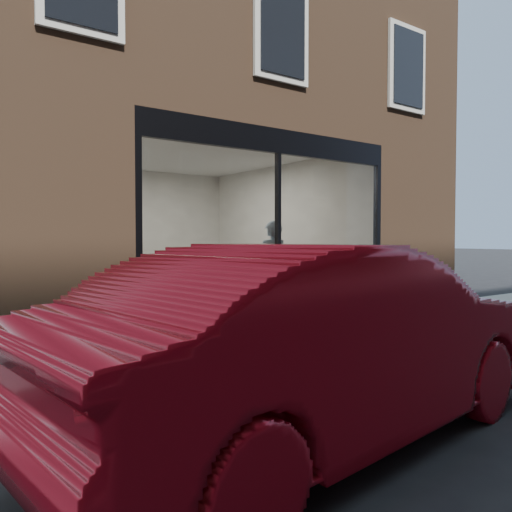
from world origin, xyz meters
TOP-DOWN VIEW (x-y plane):
  - ground at (0.00, 0.00)m, footprint 120.00×120.00m
  - sidewalk_near at (0.00, 1.00)m, footprint 40.00×2.00m
  - kerb_near at (0.00, -0.05)m, footprint 40.00×0.10m
  - host_building_pier_right at (3.75, 8.00)m, footprint 2.50×12.00m
  - host_building_backfill at (0.00, 11.00)m, footprint 5.00×6.00m
  - cafe_floor at (0.00, 5.00)m, footprint 6.00×6.00m
  - cafe_ceiling at (0.00, 5.00)m, footprint 6.00×6.00m
  - cafe_wall_back at (0.00, 7.99)m, footprint 5.00×0.00m
  - cafe_wall_left at (-2.49, 5.00)m, footprint 0.00×6.00m
  - cafe_wall_right at (2.49, 5.00)m, footprint 0.00×6.00m
  - storefront_kick at (0.00, 2.05)m, footprint 5.00×0.10m
  - storefront_header at (0.00, 2.05)m, footprint 5.00×0.10m
  - storefront_mullion at (0.00, 2.05)m, footprint 0.06×0.10m
  - storefront_glass at (0.00, 2.02)m, footprint 4.80×0.00m
  - banquette at (0.00, 2.45)m, footprint 4.00×0.55m
  - person at (0.41, 2.74)m, footprint 0.69×0.52m
  - cafe_table_left at (-0.85, 3.20)m, footprint 0.82×0.82m
  - cafe_table_right at (0.52, 3.41)m, footprint 0.89×0.89m
  - cafe_chair_left at (-1.01, 4.24)m, footprint 0.46×0.46m
  - cafe_chair_right at (0.64, 4.00)m, footprint 0.42×0.42m
  - wall_poster at (-2.45, 5.12)m, footprint 0.02×0.56m
  - parked_car at (-2.73, -1.93)m, footprint 4.28×1.95m

SIDE VIEW (x-z plane):
  - ground at x=0.00m, z-range 0.00..0.00m
  - sidewalk_near at x=0.00m, z-range 0.00..0.01m
  - cafe_floor at x=0.00m, z-range 0.02..0.02m
  - kerb_near at x=0.00m, z-range 0.00..0.12m
  - storefront_kick at x=0.00m, z-range 0.00..0.30m
  - banquette at x=0.00m, z-range 0.00..0.45m
  - cafe_chair_left at x=-1.01m, z-range 0.22..0.26m
  - cafe_chair_right at x=0.64m, z-range 0.22..0.26m
  - parked_car at x=-2.73m, z-range 0.00..1.36m
  - cafe_table_left at x=-0.85m, z-range 0.72..0.76m
  - cafe_table_right at x=0.52m, z-range 0.72..0.76m
  - person at x=0.41m, z-range 0.00..1.72m
  - storefront_mullion at x=0.00m, z-range 0.30..2.80m
  - storefront_glass at x=0.00m, z-range -0.85..3.95m
  - wall_poster at x=-2.45m, z-range 1.22..1.96m
  - cafe_wall_back at x=0.00m, z-range -0.90..4.10m
  - cafe_wall_left at x=-2.49m, z-range -1.40..4.60m
  - cafe_wall_right at x=2.49m, z-range -1.40..4.60m
  - host_building_pier_right at x=3.75m, z-range 0.00..3.20m
  - host_building_backfill at x=0.00m, z-range 0.00..3.20m
  - storefront_header at x=0.00m, z-range 2.80..3.20m
  - cafe_ceiling at x=0.00m, z-range 3.19..3.19m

